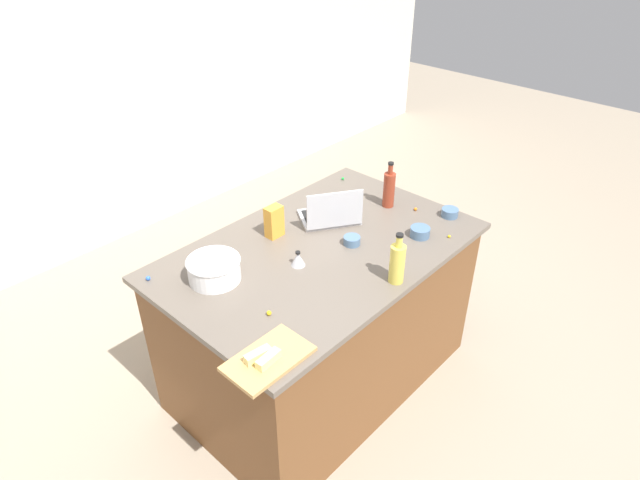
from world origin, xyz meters
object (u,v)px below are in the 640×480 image
bottle_oil (397,263)px  ramekin_medium (450,213)px  laptop (331,214)px  ramekin_wide (420,232)px  ramekin_small (352,240)px  mixing_bowl_large (214,269)px  butter_stick_left (268,359)px  bottle_soy (389,189)px  butter_stick_right (258,355)px  cutting_board (268,359)px  kitchen_timer (298,259)px  candy_bag (274,222)px

bottle_oil → ramekin_medium: size_ratio=2.78×
laptop → ramekin_wide: laptop is taller
ramekin_small → ramekin_medium: 0.62m
mixing_bowl_large → bottle_oil: bearing=-48.3°
butter_stick_left → bottle_soy: bearing=17.7°
bottle_oil → butter_stick_left: (-0.76, 0.04, -0.07)m
ramekin_medium → butter_stick_right: bearing=-178.0°
laptop → ramekin_medium: (0.49, -0.44, -0.02)m
laptop → ramekin_wide: size_ratio=3.71×
cutting_board → kitchen_timer: 0.64m
ramekin_medium → bottle_oil: bearing=-169.0°
laptop → cutting_board: bearing=-151.2°
ramekin_medium → kitchen_timer: 0.94m
laptop → cutting_board: laptop is taller
bottle_oil → butter_stick_left: size_ratio=2.32×
cutting_board → mixing_bowl_large: bearing=71.6°
cutting_board → ramekin_wide: (1.14, 0.08, 0.02)m
mixing_bowl_large → kitchen_timer: bearing=-30.9°
candy_bag → mixing_bowl_large: bearing=-171.0°
butter_stick_right → ramekin_small: (0.87, 0.27, -0.01)m
butter_stick_left → ramekin_wide: butter_stick_left is taller
butter_stick_left → candy_bag: 0.93m
cutting_board → ramekin_wide: ramekin_wide is taller
bottle_oil → kitchen_timer: 0.48m
bottle_soy → kitchen_timer: bottle_soy is taller
butter_stick_right → ramekin_wide: 1.17m
butter_stick_right → candy_bag: candy_bag is taller
laptop → bottle_soy: bottle_soy is taller
ramekin_wide → mixing_bowl_large: bearing=152.9°
kitchen_timer → bottle_soy: bearing=2.5°
bottle_oil → candy_bag: bottle_oil is taller
butter_stick_left → butter_stick_right: (-0.01, 0.05, 0.00)m
ramekin_small → ramekin_medium: bearing=-20.5°
bottle_oil → ramekin_small: bottle_oil is taller
bottle_soy → ramekin_small: 0.46m
bottle_soy → kitchen_timer: 0.76m
cutting_board → butter_stick_left: (-0.02, -0.02, 0.03)m
mixing_bowl_large → bottle_soy: bearing=-8.8°
mixing_bowl_large → ramekin_wide: 1.07m
butter_stick_right → bottle_oil: bearing=-6.0°
ramekin_wide → bottle_oil: bearing=-161.1°
bottle_oil → butter_stick_left: bearing=177.3°
ramekin_small → butter_stick_right: bearing=-163.1°
bottle_oil → ramekin_small: bearing=73.9°
bottle_soy → butter_stick_left: (-1.31, -0.42, -0.07)m
cutting_board → ramekin_small: bearing=18.9°
ramekin_wide → bottle_soy: bearing=64.9°
bottle_oil → butter_stick_right: bearing=174.0°
laptop → butter_stick_left: laptop is taller
mixing_bowl_large → ramekin_wide: bearing=-27.1°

